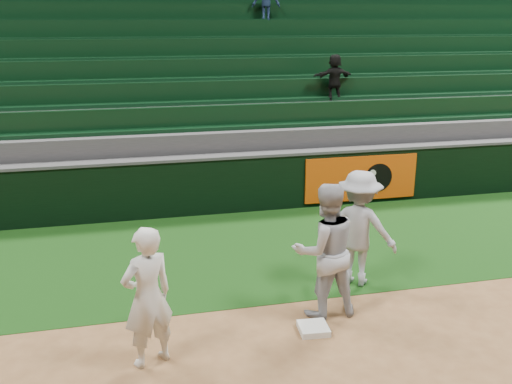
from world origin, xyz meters
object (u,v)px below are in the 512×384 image
first_base (313,328)px  first_baseman (147,297)px  baserunner (325,251)px  base_coach (359,228)px

first_base → first_baseman: (-2.15, -0.23, 0.83)m
first_base → baserunner: bearing=56.8°
baserunner → first_baseman: bearing=13.0°
first_base → baserunner: 1.05m
baserunner → base_coach: baserunner is taller
first_base → baserunner: size_ratio=0.20×
base_coach → baserunner: bearing=78.3°
first_baseman → baserunner: size_ratio=0.91×
first_baseman → base_coach: base_coach is taller
first_base → first_baseman: size_ratio=0.22×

